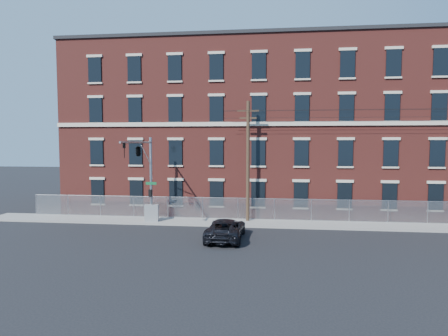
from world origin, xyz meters
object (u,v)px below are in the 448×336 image
utility_pole_near (248,159)px  pickup_truck (226,229)px  traffic_signal_mast (141,160)px  utility_cabinet (152,213)px

utility_pole_near → pickup_truck: size_ratio=1.93×
traffic_signal_mast → utility_cabinet: traffic_signal_mast is taller
pickup_truck → utility_cabinet: size_ratio=3.71×
utility_pole_near → pickup_truck: (-1.25, -5.72, -4.62)m
pickup_truck → utility_cabinet: 8.12m
traffic_signal_mast → utility_pole_near: utility_pole_near is taller
traffic_signal_mast → utility_pole_near: bearing=23.1°
traffic_signal_mast → pickup_truck: size_ratio=1.35×
utility_pole_near → utility_cabinet: (-7.97, -1.17, -4.52)m
traffic_signal_mast → utility_cabinet: (0.03, 2.25, -4.57)m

